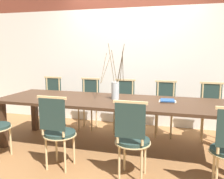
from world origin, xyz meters
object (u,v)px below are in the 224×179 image
at_px(chair_near_center, 132,137).
at_px(vase_centerpiece, 115,89).
at_px(chair_far_center, 124,104).
at_px(dining_table, 112,105).
at_px(book_stack, 167,101).

height_order(chair_near_center, vase_centerpiece, vase_centerpiece).
xyz_separation_m(chair_far_center, vase_centerpiece, (0.05, -0.73, 0.38)).
bearing_deg(dining_table, chair_far_center, 91.34).
xyz_separation_m(chair_far_center, book_stack, (0.79, -0.70, 0.24)).
relative_size(chair_far_center, book_stack, 3.79).
bearing_deg(book_stack, chair_near_center, -109.48).
bearing_deg(chair_near_center, dining_table, 120.11).
distance_m(vase_centerpiece, book_stack, 0.75).
bearing_deg(vase_centerpiece, dining_table, -116.49).
relative_size(chair_near_center, book_stack, 3.79).
xyz_separation_m(vase_centerpiece, book_stack, (0.74, 0.03, -0.14)).
bearing_deg(chair_far_center, book_stack, 138.37).
xyz_separation_m(chair_near_center, chair_far_center, (-0.48, 1.58, 0.00)).
xyz_separation_m(chair_near_center, book_stack, (0.31, 0.88, 0.24)).
distance_m(dining_table, chair_near_center, 0.93).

